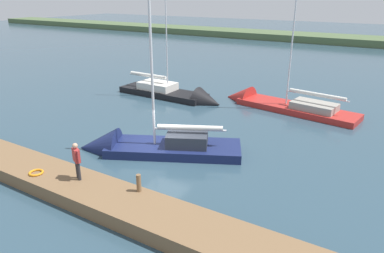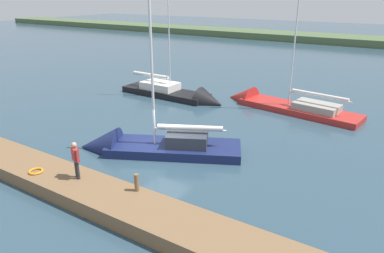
% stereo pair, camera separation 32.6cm
% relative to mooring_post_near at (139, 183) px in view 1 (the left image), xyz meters
% --- Properties ---
extents(ground_plane, '(200.00, 200.00, 0.00)m').
position_rel_mooring_post_near_xyz_m(ground_plane, '(2.23, -4.76, -1.03)').
color(ground_plane, '#2D4756').
extents(far_shoreline, '(180.00, 8.00, 2.40)m').
position_rel_mooring_post_near_xyz_m(far_shoreline, '(2.23, -58.06, -1.03)').
color(far_shoreline, '#4C603D').
rests_on(far_shoreline, ground_plane).
extents(dock_pier, '(22.35, 2.25, 0.65)m').
position_rel_mooring_post_near_xyz_m(dock_pier, '(2.23, 0.79, -0.71)').
color(dock_pier, brown).
rests_on(dock_pier, ground_plane).
extents(mooring_post_near, '(0.20, 0.20, 0.77)m').
position_rel_mooring_post_near_xyz_m(mooring_post_near, '(0.00, 0.00, 0.00)').
color(mooring_post_near, brown).
rests_on(mooring_post_near, dock_pier).
extents(life_ring_buoy, '(0.66, 0.66, 0.10)m').
position_rel_mooring_post_near_xyz_m(life_ring_buoy, '(5.02, 1.24, -0.34)').
color(life_ring_buoy, orange).
rests_on(life_ring_buoy, dock_pier).
extents(sailboat_far_right, '(9.67, 2.56, 11.73)m').
position_rel_mooring_post_near_xyz_m(sailboat_far_right, '(7.33, -14.19, -0.81)').
color(sailboat_far_right, black).
rests_on(sailboat_far_right, ground_plane).
extents(sailboat_behind_pier, '(9.24, 6.14, 9.77)m').
position_rel_mooring_post_near_xyz_m(sailboat_behind_pier, '(3.17, -4.28, -0.84)').
color(sailboat_behind_pier, navy).
rests_on(sailboat_behind_pier, ground_plane).
extents(sailboat_far_left, '(10.91, 3.94, 11.04)m').
position_rel_mooring_post_near_xyz_m(sailboat_far_left, '(-0.41, -16.10, -0.90)').
color(sailboat_far_left, '#B22823').
rests_on(sailboat_far_left, ground_plane).
extents(person_on_dock, '(0.60, 0.40, 1.73)m').
position_rel_mooring_post_near_xyz_m(person_on_dock, '(2.95, 0.57, 0.62)').
color(person_on_dock, '#28282D').
rests_on(person_on_dock, dock_pier).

